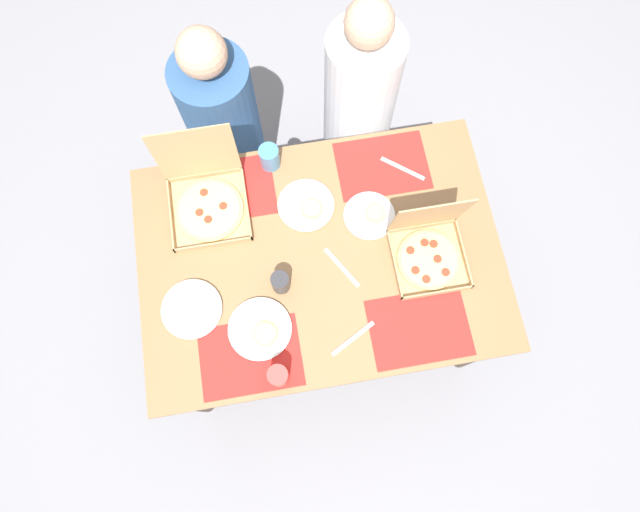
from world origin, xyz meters
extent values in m
plane|color=gray|center=(0.00, 0.00, 0.00)|extent=(6.00, 6.00, 0.00)
cylinder|color=#3F3328|center=(-0.62, -0.42, 0.36)|extent=(0.07, 0.07, 0.73)
cylinder|color=#3F3328|center=(0.62, -0.42, 0.36)|extent=(0.07, 0.07, 0.73)
cylinder|color=#3F3328|center=(-0.62, 0.42, 0.36)|extent=(0.07, 0.07, 0.73)
cylinder|color=#3F3328|center=(0.62, 0.42, 0.36)|extent=(0.07, 0.07, 0.73)
cube|color=#936D47|center=(0.00, 0.00, 0.74)|extent=(1.37, 0.96, 0.03)
cube|color=red|center=(-0.31, -0.33, 0.76)|extent=(0.36, 0.26, 0.00)
cube|color=red|center=(0.31, -0.33, 0.76)|extent=(0.36, 0.26, 0.00)
cube|color=red|center=(-0.31, 0.33, 0.76)|extent=(0.36, 0.26, 0.00)
cube|color=red|center=(0.31, 0.33, 0.76)|extent=(0.36, 0.26, 0.00)
cube|color=tan|center=(0.40, -0.09, 0.76)|extent=(0.27, 0.27, 0.01)
cube|color=tan|center=(0.27, -0.09, 0.78)|extent=(0.01, 0.27, 0.03)
cube|color=tan|center=(0.53, -0.09, 0.78)|extent=(0.01, 0.27, 0.03)
cube|color=tan|center=(0.40, -0.22, 0.78)|extent=(0.27, 0.01, 0.03)
cube|color=tan|center=(0.40, 0.04, 0.78)|extent=(0.27, 0.01, 0.03)
cylinder|color=#E0B76B|center=(0.40, -0.09, 0.77)|extent=(0.24, 0.24, 0.01)
cylinder|color=#EFD67F|center=(0.40, -0.09, 0.78)|extent=(0.21, 0.21, 0.00)
cylinder|color=red|center=(0.43, -0.09, 0.78)|extent=(0.03, 0.03, 0.00)
cylinder|color=red|center=(0.43, -0.03, 0.78)|extent=(0.03, 0.03, 0.00)
cylinder|color=red|center=(0.39, -0.02, 0.78)|extent=(0.03, 0.03, 0.00)
cylinder|color=red|center=(0.34, -0.04, 0.78)|extent=(0.03, 0.03, 0.00)
cylinder|color=red|center=(0.34, -0.12, 0.78)|extent=(0.03, 0.03, 0.00)
cylinder|color=red|center=(0.37, -0.16, 0.78)|extent=(0.03, 0.03, 0.00)
cylinder|color=red|center=(0.45, -0.15, 0.78)|extent=(0.03, 0.03, 0.00)
cube|color=tan|center=(0.40, 0.03, 0.93)|extent=(0.27, 0.04, 0.27)
cube|color=tan|center=(-0.39, 0.25, 0.76)|extent=(0.30, 0.30, 0.01)
cube|color=tan|center=(-0.53, 0.25, 0.78)|extent=(0.01, 0.30, 0.03)
cube|color=tan|center=(-0.24, 0.25, 0.78)|extent=(0.01, 0.30, 0.03)
cube|color=tan|center=(-0.39, 0.10, 0.78)|extent=(0.30, 0.01, 0.03)
cube|color=tan|center=(-0.39, 0.40, 0.78)|extent=(0.30, 0.01, 0.03)
cylinder|color=#E0B76B|center=(-0.39, 0.25, 0.77)|extent=(0.26, 0.26, 0.01)
cylinder|color=#EFD67F|center=(-0.39, 0.25, 0.78)|extent=(0.24, 0.24, 0.00)
cylinder|color=red|center=(-0.33, 0.25, 0.78)|extent=(0.03, 0.03, 0.00)
cylinder|color=red|center=(-0.40, 0.32, 0.78)|extent=(0.03, 0.03, 0.00)
cylinder|color=red|center=(-0.43, 0.24, 0.78)|extent=(0.03, 0.03, 0.00)
cylinder|color=red|center=(-0.40, 0.21, 0.78)|extent=(0.03, 0.03, 0.00)
cube|color=tan|center=(-0.39, 0.41, 0.94)|extent=(0.30, 0.02, 0.30)
cylinder|color=white|center=(-0.49, -0.12, 0.76)|extent=(0.21, 0.21, 0.01)
cylinder|color=white|center=(-0.49, -0.12, 0.77)|extent=(0.22, 0.22, 0.01)
cylinder|color=white|center=(-0.02, 0.21, 0.76)|extent=(0.21, 0.21, 0.01)
cylinder|color=white|center=(-0.02, 0.21, 0.77)|extent=(0.22, 0.22, 0.01)
cylinder|color=#E0B76B|center=(0.00, 0.19, 0.78)|extent=(0.09, 0.09, 0.01)
cylinder|color=#EFD67F|center=(0.00, 0.19, 0.79)|extent=(0.08, 0.08, 0.00)
cylinder|color=white|center=(0.21, 0.12, 0.76)|extent=(0.19, 0.19, 0.01)
cylinder|color=white|center=(0.21, 0.12, 0.77)|extent=(0.20, 0.20, 0.01)
cylinder|color=#E0B76B|center=(0.24, 0.13, 0.78)|extent=(0.08, 0.08, 0.01)
cylinder|color=#EFD67F|center=(0.24, 0.13, 0.79)|extent=(0.07, 0.07, 0.00)
cylinder|color=white|center=(-0.26, -0.24, 0.76)|extent=(0.22, 0.22, 0.01)
cylinder|color=white|center=(-0.26, -0.24, 0.77)|extent=(0.23, 0.23, 0.01)
cylinder|color=#E0B76B|center=(-0.24, -0.26, 0.78)|extent=(0.09, 0.09, 0.01)
cylinder|color=#EFD67F|center=(-0.24, -0.26, 0.79)|extent=(0.08, 0.08, 0.00)
cylinder|color=teal|center=(-0.13, 0.41, 0.81)|extent=(0.08, 0.08, 0.11)
cylinder|color=#BF4742|center=(-0.22, -0.42, 0.81)|extent=(0.07, 0.07, 0.11)
cylinder|color=#333338|center=(-0.16, -0.09, 0.81)|extent=(0.07, 0.07, 0.10)
cube|color=#B7B7BC|center=(0.06, -0.33, 0.76)|extent=(0.18, 0.10, 0.00)
cube|color=#B7B7BC|center=(0.07, -0.06, 0.76)|extent=(0.11, 0.17, 0.00)
cube|color=#B7B7BC|center=(0.38, 0.30, 0.76)|extent=(0.16, 0.13, 0.00)
cylinder|color=#33598C|center=(-0.31, 0.74, 0.48)|extent=(0.32, 0.32, 0.96)
sphere|color=#D1A889|center=(-0.31, 0.74, 1.06)|extent=(0.19, 0.19, 0.19)
cylinder|color=white|center=(0.31, 0.74, 0.49)|extent=(0.32, 0.32, 0.99)
sphere|color=#D1A889|center=(0.31, 0.74, 1.09)|extent=(0.19, 0.19, 0.19)
camera|label=1|loc=(-0.10, -0.59, 2.69)|focal=30.10mm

